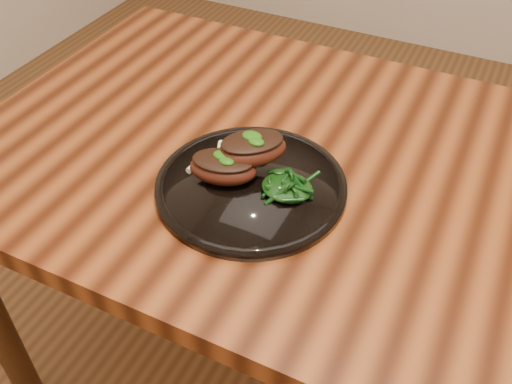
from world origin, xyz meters
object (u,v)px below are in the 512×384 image
(lamb_chop_front, at_px, (223,167))
(greens_heap, at_px, (287,185))
(desk, at_px, (403,225))
(plate, at_px, (251,186))

(lamb_chop_front, distance_m, greens_heap, 0.11)
(greens_heap, bearing_deg, lamb_chop_front, -171.12)
(desk, relative_size, plate, 5.14)
(plate, relative_size, lamb_chop_front, 2.50)
(desk, height_order, greens_heap, greens_heap)
(plate, bearing_deg, desk, 26.76)
(plate, height_order, lamb_chop_front, lamb_chop_front)
(desk, distance_m, greens_heap, 0.24)
(plate, bearing_deg, greens_heap, 5.19)
(lamb_chop_front, bearing_deg, desk, 24.83)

